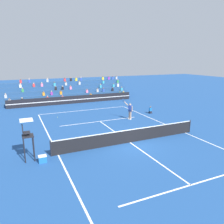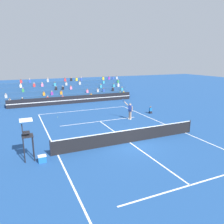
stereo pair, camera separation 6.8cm
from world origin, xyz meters
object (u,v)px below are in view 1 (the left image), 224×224
at_px(umpire_chair, 27,135).
at_px(equipment_cooler, 43,159).
at_px(ball_kid_courtside, 150,111).
at_px(tennis_player, 130,110).
at_px(tennis_ball, 58,117).

bearing_deg(umpire_chair, equipment_cooler, -42.13).
xyz_separation_m(umpire_chair, ball_kid_courtside, (14.03, 7.19, -1.39)).
distance_m(tennis_player, equipment_cooler, 11.83).
relative_size(tennis_player, tennis_ball, 32.27).
xyz_separation_m(ball_kid_courtside, tennis_ball, (-10.41, 2.53, -0.30)).
bearing_deg(tennis_ball, ball_kid_courtside, -13.67).
bearing_deg(ball_kid_courtside, tennis_ball, 166.33).
relative_size(umpire_chair, tennis_ball, 39.26).
bearing_deg(tennis_ball, tennis_player, -28.82).
height_order(ball_kid_courtside, tennis_player, tennis_player).
relative_size(ball_kid_courtside, tennis_player, 0.39).
bearing_deg(umpire_chair, ball_kid_courtside, 27.15).
relative_size(tennis_player, equipment_cooler, 4.39).
relative_size(umpire_chair, tennis_player, 1.22).
xyz_separation_m(ball_kid_courtside, tennis_player, (-3.49, -1.27, 0.65)).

